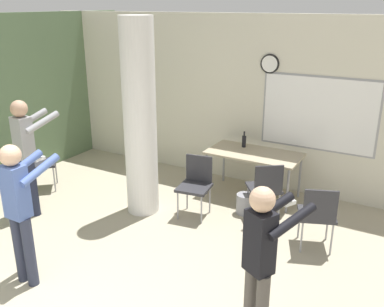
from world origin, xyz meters
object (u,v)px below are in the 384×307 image
(person_watching_back, at_px, (26,149))
(person_playing_side, at_px, (261,256))
(person_playing_front, at_px, (20,204))
(chair_table_right, at_px, (266,186))
(chair_by_left_wall, at_px, (37,160))
(bottle_on_table, at_px, (244,141))
(chair_table_front, at_px, (196,182))
(chair_mid_room, at_px, (318,213))
(folding_table, at_px, (254,156))

(person_watching_back, bearing_deg, person_playing_side, -11.96)
(person_playing_front, bearing_deg, chair_table_right, 56.62)
(chair_by_left_wall, relative_size, person_watching_back, 0.51)
(bottle_on_table, xyz_separation_m, person_playing_front, (-1.06, -3.51, 0.12))
(bottle_on_table, relative_size, person_playing_front, 0.16)
(chair_by_left_wall, height_order, person_playing_side, person_playing_side)
(person_watching_back, bearing_deg, chair_table_front, 28.58)
(chair_table_right, height_order, person_playing_side, person_playing_side)
(chair_table_front, bearing_deg, person_watching_back, -151.42)
(chair_mid_room, xyz_separation_m, person_playing_front, (-2.60, -2.23, 0.44))
(chair_table_front, bearing_deg, folding_table, 64.45)
(person_playing_side, bearing_deg, person_watching_back, 168.04)
(chair_by_left_wall, xyz_separation_m, person_playing_front, (1.88, -1.83, 0.44))
(bottle_on_table, distance_m, chair_by_left_wall, 3.40)
(chair_table_right, xyz_separation_m, person_playing_side, (0.79, -2.31, 0.41))
(folding_table, distance_m, chair_table_right, 0.82)
(folding_table, distance_m, chair_by_left_wall, 3.53)
(folding_table, relative_size, chair_mid_room, 1.67)
(chair_by_left_wall, bearing_deg, person_playing_front, -44.34)
(chair_by_left_wall, distance_m, chair_table_front, 2.75)
(chair_table_right, height_order, person_playing_front, person_playing_front)
(chair_table_right, distance_m, chair_table_front, 0.99)
(chair_by_left_wall, relative_size, person_playing_side, 0.55)
(chair_by_left_wall, distance_m, person_playing_front, 2.66)
(bottle_on_table, height_order, person_playing_front, person_playing_front)
(bottle_on_table, xyz_separation_m, chair_mid_room, (1.54, -1.29, -0.32))
(person_playing_side, bearing_deg, bottle_on_table, 115.31)
(chair_table_right, distance_m, person_watching_back, 3.42)
(bottle_on_table, relative_size, person_watching_back, 0.16)
(chair_table_front, xyz_separation_m, person_playing_side, (1.72, -1.96, 0.41))
(folding_table, distance_m, bottle_on_table, 0.35)
(chair_mid_room, height_order, person_watching_back, person_watching_back)
(bottle_on_table, relative_size, chair_table_front, 0.30)
(chair_by_left_wall, bearing_deg, person_playing_side, -18.35)
(bottle_on_table, height_order, chair_by_left_wall, bottle_on_table)
(chair_table_right, height_order, chair_table_front, same)
(folding_table, distance_m, person_watching_back, 3.39)
(chair_table_right, xyz_separation_m, chair_mid_room, (0.84, -0.44, 0.00))
(chair_table_front, relative_size, person_watching_back, 0.51)
(chair_table_front, relative_size, person_playing_side, 0.55)
(chair_table_right, bearing_deg, person_watching_back, -153.75)
(folding_table, height_order, chair_mid_room, chair_mid_room)
(chair_mid_room, bearing_deg, person_watching_back, -164.81)
(person_playing_side, bearing_deg, chair_mid_room, 88.42)
(person_playing_side, height_order, person_playing_front, person_playing_front)
(folding_table, bearing_deg, bottle_on_table, 144.58)
(chair_table_front, xyz_separation_m, chair_mid_room, (1.77, -0.10, 0.00))
(chair_table_right, distance_m, chair_mid_room, 0.95)
(person_watching_back, bearing_deg, folding_table, 39.81)
(chair_table_front, xyz_separation_m, person_watching_back, (-2.11, -1.15, 0.49))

